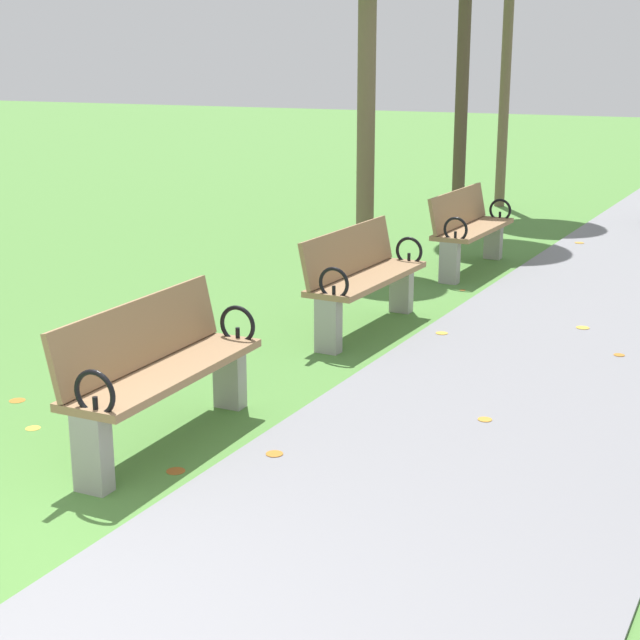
% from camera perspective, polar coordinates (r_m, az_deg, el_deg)
% --- Properties ---
extents(park_bench_2, '(0.53, 1.62, 0.90)m').
position_cam_1_polar(park_bench_2, '(5.96, -9.53, -2.90)').
color(park_bench_2, '#93704C').
rests_on(park_bench_2, ground).
extents(park_bench_3, '(0.49, 1.61, 0.90)m').
position_cam_1_polar(park_bench_3, '(8.39, 2.55, 2.61)').
color(park_bench_3, '#93704C').
rests_on(park_bench_3, ground).
extents(park_bench_4, '(0.48, 1.60, 0.90)m').
position_cam_1_polar(park_bench_4, '(10.98, 8.87, 5.45)').
color(park_bench_4, '#93704C').
rests_on(park_bench_4, ground).
extents(scattered_leaves, '(4.58, 11.60, 0.02)m').
position_cam_1_polar(scattered_leaves, '(6.75, 0.01, -4.73)').
color(scattered_leaves, '#AD6B23').
rests_on(scattered_leaves, ground).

